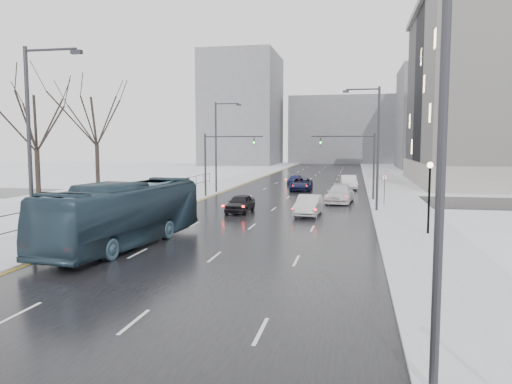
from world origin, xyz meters
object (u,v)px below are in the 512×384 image
Objects in this scene: sedan_right_near at (309,205)px; mast_signal_left at (215,157)px; sedan_center_near at (240,203)px; streetlight_r_mid at (375,142)px; sedan_right_distant at (349,182)px; sedan_right_cross at (301,184)px; tree_park_d at (40,214)px; streetlight_r_near at (430,140)px; sedan_center_far at (295,179)px; mast_signal_right at (363,158)px; sedan_right_far at (340,194)px; lamppost_r_mid at (429,187)px; tree_park_e at (99,199)px; streetlight_l_far at (218,142)px; bus at (125,214)px; no_uturn_sign at (385,180)px; streetlight_l_near at (34,142)px.

mast_signal_left is at bearing 137.78° from sedan_right_near.
streetlight_r_mid is at bearing 16.35° from sedan_center_near.
sedan_right_distant reaches higher than sedan_right_near.
tree_park_d is at bearing -130.04° from sedan_right_cross.
streetlight_r_near is 1.88× the size of sedan_right_cross.
streetlight_r_mid is 27.47m from sedan_center_far.
tree_park_d is 2.95× the size of sedan_center_near.
sedan_center_near is 0.84× the size of sedan_right_distant.
tree_park_d is 2.35× the size of sedan_right_cross.
mast_signal_right is 1.16× the size of sedan_right_far.
sedan_right_distant is (-5.09, 29.51, -2.07)m from lamppost_r_mid.
sedan_center_far is at bearing 62.14° from tree_park_d.
sedan_right_distant is at bearing 96.61° from streetlight_r_mid.
tree_park_e reaches higher than sedan_right_near.
tree_park_d is at bearing -146.68° from sedan_right_far.
streetlight_l_far reaches higher than lamppost_r_mid.
sedan_right_near is 22.74m from sedan_right_distant.
bus is at bearing -90.07° from sedan_center_far.
sedan_right_far is (12.64, -2.32, -3.25)m from mast_signal_left.
mast_signal_right is 14.65m from mast_signal_left.
sedan_right_far is at bearing -130.88° from mast_signal_right.
sedan_right_distant is (-1.42, 11.51, -3.23)m from mast_signal_right.
no_uturn_sign is 0.51× the size of sedan_right_cross.
tree_park_d is at bearing -164.89° from sedan_center_near.
streetlight_r_near and streetlight_r_mid have the same top height.
streetlight_l_far is (10.03, 8.00, 5.62)m from tree_park_e.
lamppost_r_mid is at bearing -74.18° from streetlight_r_mid.
mast_signal_right is at bearing 8.90° from tree_park_e.
lamppost_r_mid reaches higher than no_uturn_sign.
streetlight_l_near is at bearing -90.00° from streetlight_l_far.
mast_signal_right reaches higher than sedan_right_distant.
mast_signal_right is 1.22× the size of sedan_right_cross.
streetlight_r_mid is 21.61m from bus.
no_uturn_sign is at bearing 60.77° from bus.
sedan_center_near is at bearing -132.33° from mast_signal_right.
streetlight_l_near is 32.03m from mast_signal_right.
tree_park_e is at bearing -141.43° from streetlight_l_far.
streetlight_l_far is 1.79× the size of sedan_right_far.
sedan_right_near is 1.22× the size of sedan_center_far.
streetlight_l_near reaches higher than sedan_right_near.
sedan_right_cross is at bearing 86.41° from bus.
mast_signal_right is at bearing 73.85° from sedan_right_near.
streetlight_r_near is at bearing -66.54° from sedan_center_near.
lamppost_r_mid is (19.17, 10.00, -2.67)m from streetlight_l_near.
bus is 15.86m from sedan_right_near.
bus is (12.33, -10.32, 1.77)m from tree_park_d.
streetlight_l_near reaches higher than mast_signal_right.
sedan_right_distant reaches higher than sedan_right_far.
sedan_right_distant is (8.20, 22.07, 0.11)m from sedan_center_near.
mast_signal_right reaches higher than sedan_center_near.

